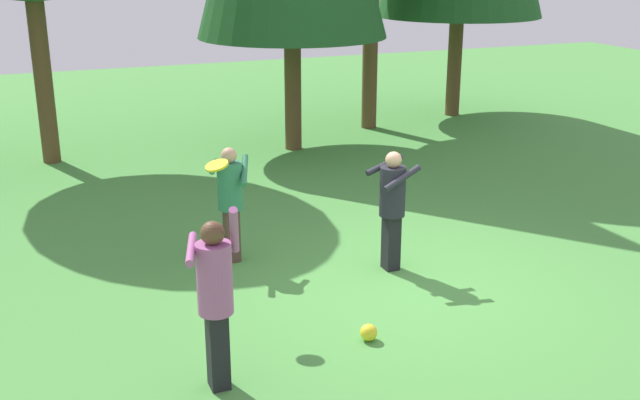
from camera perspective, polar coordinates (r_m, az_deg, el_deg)
ground_plane at (r=10.04m, az=6.28°, el=-6.09°), size 40.00×40.00×0.00m
person_thrower at (r=7.38m, az=-7.74°, el=-6.64°), size 0.60×0.61×1.91m
person_catcher at (r=10.41m, az=-6.63°, el=0.36°), size 0.64×0.67×1.60m
person_bystander at (r=10.11m, az=5.35°, el=-0.06°), size 0.62×0.56×1.62m
frisbee at (r=8.71m, az=-7.63°, el=2.55°), size 0.34×0.35×0.10m
ball_yellow at (r=8.59m, az=3.61°, el=-9.72°), size 0.19×0.19×0.19m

